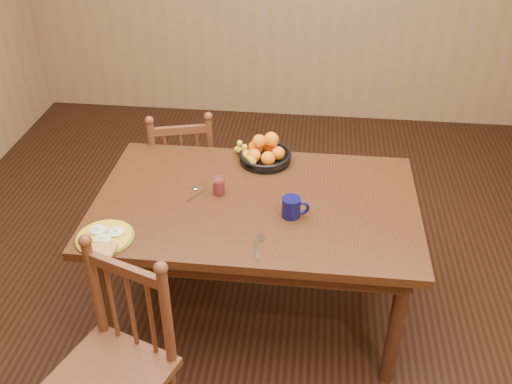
# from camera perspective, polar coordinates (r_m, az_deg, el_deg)

# --- Properties ---
(room) EXTENTS (4.52, 5.02, 2.72)m
(room) POSITION_cam_1_polar(r_m,az_deg,el_deg) (2.54, 0.00, 10.35)
(room) COLOR black
(room) RESTS_ON ground
(dining_table) EXTENTS (1.60, 1.00, 0.75)m
(dining_table) POSITION_cam_1_polar(r_m,az_deg,el_deg) (2.88, 0.00, -2.23)
(dining_table) COLOR black
(dining_table) RESTS_ON ground
(chair_far) EXTENTS (0.50, 0.48, 0.90)m
(chair_far) POSITION_cam_1_polar(r_m,az_deg,el_deg) (3.64, -7.26, 1.75)
(chair_far) COLOR #522B18
(chair_far) RESTS_ON ground
(chair_near) EXTENTS (0.55, 0.54, 0.96)m
(chair_near) POSITION_cam_1_polar(r_m,az_deg,el_deg) (2.51, -13.89, -16.66)
(chair_near) COLOR #522B18
(chair_near) RESTS_ON ground
(breakfast_plate) EXTENTS (0.26, 0.29, 0.04)m
(breakfast_plate) POSITION_cam_1_polar(r_m,az_deg,el_deg) (2.66, -14.86, -4.42)
(breakfast_plate) COLOR #59601E
(breakfast_plate) RESTS_ON dining_table
(fork) EXTENTS (0.05, 0.18, 0.00)m
(fork) POSITION_cam_1_polar(r_m,az_deg,el_deg) (2.54, 0.22, -5.34)
(fork) COLOR silver
(fork) RESTS_ON dining_table
(spoon) EXTENTS (0.07, 0.15, 0.01)m
(spoon) POSITION_cam_1_polar(r_m,az_deg,el_deg) (2.91, -6.06, 0.16)
(spoon) COLOR silver
(spoon) RESTS_ON dining_table
(coffee_mug) EXTENTS (0.13, 0.09, 0.10)m
(coffee_mug) POSITION_cam_1_polar(r_m,az_deg,el_deg) (2.70, 3.63, -1.52)
(coffee_mug) COLOR #0B0B3C
(coffee_mug) RESTS_ON dining_table
(juice_glass) EXTENTS (0.06, 0.06, 0.09)m
(juice_glass) POSITION_cam_1_polar(r_m,az_deg,el_deg) (2.86, -3.73, 0.57)
(juice_glass) COLOR silver
(juice_glass) RESTS_ON dining_table
(fruit_bowl) EXTENTS (0.32, 0.29, 0.17)m
(fruit_bowl) POSITION_cam_1_polar(r_m,az_deg,el_deg) (3.12, 0.82, 3.93)
(fruit_bowl) COLOR black
(fruit_bowl) RESTS_ON dining_table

